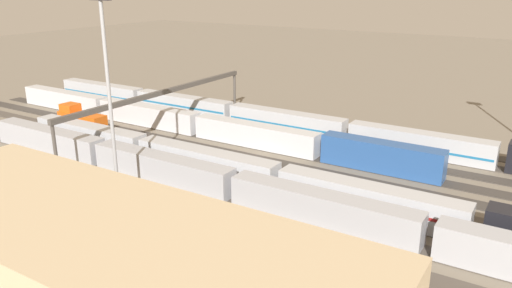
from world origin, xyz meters
name	(u,v)px	position (x,y,z in m)	size (l,w,h in m)	color
ground_plane	(256,158)	(0.00, 0.00, 0.00)	(400.00, 400.00, 0.00)	#756B5B
track_bed_0	(311,128)	(0.00, -20.00, 0.06)	(140.00, 2.80, 0.12)	#3D3833
track_bed_1	(299,134)	(0.00, -15.00, 0.06)	(140.00, 2.80, 0.12)	#4C443D
track_bed_2	(286,141)	(0.00, -10.00, 0.06)	(140.00, 2.80, 0.12)	#3D3833
track_bed_3	(271,149)	(0.00, -5.00, 0.06)	(140.00, 2.80, 0.12)	#3D3833
track_bed_4	(256,158)	(0.00, 0.00, 0.06)	(140.00, 2.80, 0.12)	#3D3833
track_bed_5	(238,168)	(0.00, 5.00, 0.06)	(140.00, 2.80, 0.12)	#4C443D
track_bed_6	(218,178)	(0.00, 10.00, 0.06)	(140.00, 2.80, 0.12)	#3D3833
track_bed_7	(196,190)	(0.00, 15.00, 0.06)	(140.00, 2.80, 0.12)	#4C443D
track_bed_8	(171,204)	(0.00, 20.00, 0.06)	(140.00, 2.80, 0.12)	#4C443D
train_on_track_5	(81,121)	(34.37, 5.00, 2.16)	(10.00, 3.00, 5.00)	#D85914
train_on_track_1	(276,120)	(4.93, -15.00, 2.05)	(114.80, 3.06, 4.40)	black
train_on_track_6	(266,176)	(-7.81, 10.00, 2.06)	(90.60, 3.06, 4.40)	black
train_on_track_3	(192,123)	(16.73, -5.00, 2.09)	(90.60, 3.00, 4.40)	#285193
train_on_track_7	(234,186)	(-6.16, 15.00, 2.02)	(95.60, 3.00, 3.80)	#A8AAB2
light_mast_1	(107,73)	(5.30, 23.70, 16.63)	(2.80, 0.70, 25.92)	#9EA0A5
signal_gantry	(162,96)	(18.94, 0.00, 7.80)	(0.70, 45.00, 8.80)	#4C4742
maintenance_shed	(107,277)	(-11.67, 40.68, 4.91)	(44.94, 15.29, 9.83)	tan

